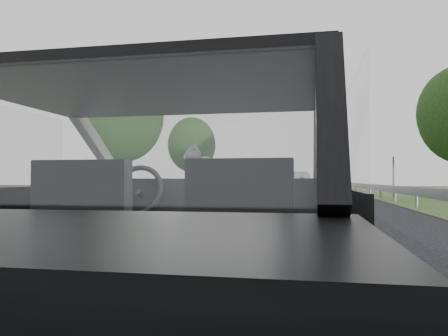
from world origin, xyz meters
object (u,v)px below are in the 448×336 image
at_px(cat, 228,167).
at_px(highway_sign, 393,177).
at_px(subject_car, 181,226).
at_px(other_car, 291,185).

distance_m(cat, highway_sign, 22.36).
distance_m(subject_car, highway_sign, 23.01).
xyz_separation_m(subject_car, highway_sign, (5.15, 22.43, 0.39)).
xyz_separation_m(other_car, highway_sign, (5.46, 0.49, 0.39)).
relative_size(subject_car, cat, 7.17).
height_order(cat, other_car, other_car).
height_order(subject_car, highway_sign, highway_sign).
bearing_deg(other_car, cat, -76.95).
bearing_deg(highway_sign, subject_car, -93.36).
xyz_separation_m(subject_car, cat, (0.15, 0.63, 0.36)).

